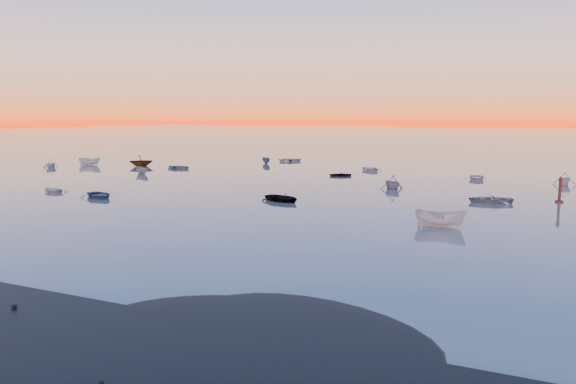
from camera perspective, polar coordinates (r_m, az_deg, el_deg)
The scene contains 7 objects.
ground at distance 126.24m, azimuth 15.04°, elevation 3.34°, with size 600.00×600.00×0.00m, color #645C54.
mud_lobes at distance 33.18m, azimuth -18.14°, elevation -9.09°, with size 140.00×6.00×0.07m, color black, non-canonical shape.
moored_fleet at distance 80.59m, azimuth 9.09°, elevation 1.05°, with size 124.00×58.00×1.20m, color silver, non-canonical shape.
boat_near_left at distance 67.62m, azimuth -18.62°, elevation -0.57°, with size 4.50×1.88×1.13m, color #344B64.
boat_near_center at distance 49.54m, azimuth 15.20°, elevation -3.41°, with size 4.33×1.83×1.50m, color silver.
boat_near_right at distance 73.17m, azimuth 10.55°, elevation 0.33°, with size 3.82×1.72×1.34m, color slate.
channel_marker at distance 67.48m, azimuth 25.89°, elevation 0.04°, with size 0.84×0.84×2.97m.
Camera 1 is at (22.03, -23.94, 9.49)m, focal length 35.00 mm.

